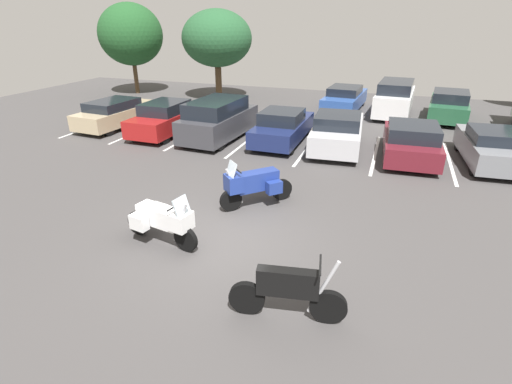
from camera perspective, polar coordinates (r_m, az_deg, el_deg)
name	(u,v)px	position (r m, az deg, el deg)	size (l,w,h in m)	color
ground	(222,239)	(9.95, -5.02, -6.93)	(44.00, 44.00, 0.10)	#423F3F
motorcycle_touring	(163,220)	(9.63, -13.53, -3.95)	(2.16, 0.99, 1.37)	black
motorcycle_second	(288,292)	(7.25, 4.75, -14.32)	(2.16, 0.65, 1.34)	black
motorcycle_third	(254,184)	(11.21, -0.31, 1.21)	(1.70, 1.75, 1.47)	black
parking_stripes	(277,144)	(17.19, 3.13, 7.08)	(19.46, 5.10, 0.01)	silver
car_tan	(117,113)	(21.03, -19.62, 10.85)	(2.10, 4.81, 1.36)	tan
car_red	(167,118)	(19.05, -12.93, 10.50)	(1.80, 4.48, 1.50)	maroon
car_charcoal	(218,119)	(17.73, -5.54, 10.53)	(2.16, 4.63, 1.79)	#38383D
car_navy	(283,127)	(17.23, 3.93, 9.49)	(1.80, 4.46, 1.45)	navy
car_silver	(338,131)	(16.71, 11.85, 8.72)	(2.24, 4.79, 1.52)	#B7B7BC
car_maroon	(411,142)	(16.25, 21.72, 6.87)	(2.14, 4.32, 1.42)	maroon
car_grey	(493,147)	(16.96, 31.33, 5.63)	(2.16, 4.33, 1.36)	slate
car_far_blue	(345,99)	(24.00, 12.85, 13.17)	(2.14, 4.96, 1.39)	#2D519E
car_far_white	(395,98)	(23.48, 19.64, 12.81)	(2.10, 4.95, 1.88)	white
car_far_green	(449,106)	(23.51, 26.38, 11.25)	(2.26, 4.70, 1.53)	#235638
tree_center_left	(131,35)	(29.93, -17.87, 21.08)	(4.31, 4.31, 5.96)	#4C3823
tree_far_right	(217,39)	(26.69, -5.74, 21.44)	(4.45, 4.45, 5.55)	#4C3823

